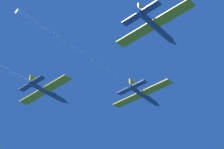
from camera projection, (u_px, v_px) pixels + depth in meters
jet_lead at (112, 75)px, 95.73m from camera, size 20.70×54.92×3.43m
jet_left_wing at (7, 71)px, 93.22m from camera, size 20.70×54.08×3.43m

